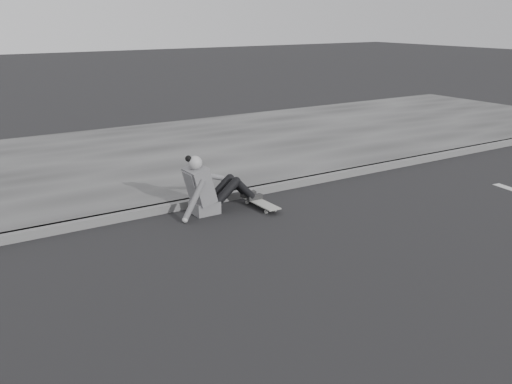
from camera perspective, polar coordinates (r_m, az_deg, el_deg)
ground at (r=6.54m, az=4.81°, el=-7.42°), size 80.00×80.00×0.00m
curb at (r=8.56m, az=-5.72°, el=-0.94°), size 24.00×0.16×0.12m
sidewalk at (r=11.24m, az=-12.81°, el=3.15°), size 24.00×6.00×0.12m
skateboard at (r=8.40m, az=0.47°, el=-1.13°), size 0.20×0.78×0.09m
seated_woman at (r=8.16m, az=-4.80°, el=0.38°), size 1.38×0.46×0.88m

